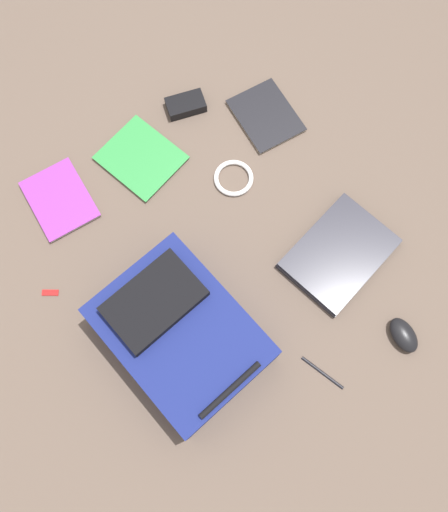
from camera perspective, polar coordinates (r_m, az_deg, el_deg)
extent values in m
plane|color=brown|center=(1.58, -1.04, -0.46)|extent=(3.52, 3.52, 0.00)
cube|color=navy|center=(1.46, -4.78, -8.59)|extent=(0.38, 0.48, 0.14)
cube|color=black|center=(1.40, -7.72, -4.97)|extent=(0.27, 0.19, 0.03)
cylinder|color=black|center=(1.36, 0.70, -14.52)|extent=(0.20, 0.04, 0.02)
cube|color=#24242C|center=(1.61, 12.54, 0.22)|extent=(0.36, 0.29, 0.02)
cube|color=#2D2D38|center=(1.60, 12.66, 0.39)|extent=(0.36, 0.29, 0.01)
cube|color=silver|center=(1.72, -17.62, 5.92)|extent=(0.19, 0.24, 0.01)
cube|color=purple|center=(1.71, -17.70, 6.02)|extent=(0.19, 0.24, 0.00)
cube|color=silver|center=(1.79, 4.62, 15.12)|extent=(0.19, 0.24, 0.01)
cube|color=black|center=(1.78, 4.64, 15.24)|extent=(0.20, 0.24, 0.00)
cube|color=silver|center=(1.72, -9.21, 10.53)|extent=(0.25, 0.28, 0.01)
cube|color=#2D8C3F|center=(1.72, -9.25, 10.63)|extent=(0.26, 0.28, 0.00)
ellipsoid|color=black|center=(1.59, 19.18, -8.24)|extent=(0.08, 0.12, 0.04)
torus|color=silver|center=(1.67, 1.07, 8.58)|extent=(0.13, 0.13, 0.02)
cube|color=black|center=(1.80, -4.24, 16.28)|extent=(0.14, 0.11, 0.03)
cylinder|color=black|center=(1.54, 10.81, -12.51)|extent=(0.05, 0.14, 0.01)
cube|color=#B21919|center=(1.63, -18.62, -3.84)|extent=(0.05, 0.04, 0.01)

